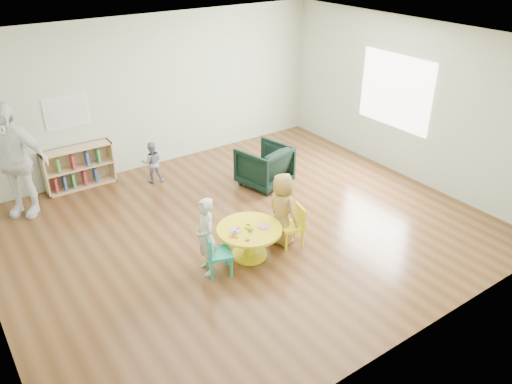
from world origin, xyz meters
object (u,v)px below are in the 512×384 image
at_px(kid_chair_right, 294,224).
at_px(armchair, 264,166).
at_px(activity_table, 249,237).
at_px(toddler, 152,162).
at_px(child_left, 206,237).
at_px(adult_caretaker, 14,161).
at_px(child_right, 282,209).
at_px(kid_chair_left, 215,253).
at_px(bookshelf, 78,167).

xyz_separation_m(kid_chair_right, armchair, (0.75, 1.79, 0.04)).
relative_size(activity_table, toddler, 1.17).
height_order(child_left, adult_caretaker, adult_caretaker).
relative_size(child_left, child_right, 1.00).
distance_m(activity_table, kid_chair_left, 0.60).
relative_size(kid_chair_left, bookshelf, 0.51).
bearing_deg(activity_table, child_right, 2.40).
xyz_separation_m(kid_chair_right, child_left, (-1.36, 0.14, 0.22)).
height_order(activity_table, armchair, armchair).
bearing_deg(activity_table, kid_chair_right, -9.15).
relative_size(kid_chair_left, adult_caretaker, 0.33).
height_order(kid_chair_right, child_right, child_right).
relative_size(armchair, toddler, 1.05).
height_order(toddler, adult_caretaker, adult_caretaker).
bearing_deg(kid_chair_left, armchair, 147.82).
bearing_deg(toddler, activity_table, 111.81).
relative_size(kid_chair_left, kid_chair_right, 1.01).
xyz_separation_m(kid_chair_right, bookshelf, (-1.98, 3.61, 0.04)).
height_order(child_left, toddler, child_left).
distance_m(activity_table, adult_caretaker, 3.89).
height_order(kid_chair_right, toddler, toddler).
bearing_deg(activity_table, child_left, 177.29).
bearing_deg(child_right, adult_caretaker, 41.38).
bearing_deg(child_right, bookshelf, 25.95).
height_order(activity_table, bookshelf, bookshelf).
relative_size(kid_chair_right, adult_caretaker, 0.33).
bearing_deg(adult_caretaker, kid_chair_right, -7.87).
xyz_separation_m(activity_table, kid_chair_right, (0.70, -0.11, 0.01)).
relative_size(activity_table, kid_chair_left, 1.47).
bearing_deg(child_left, armchair, 139.82).
bearing_deg(armchair, child_right, 48.98).
height_order(kid_chair_right, bookshelf, bookshelf).
relative_size(activity_table, child_left, 0.83).
xyz_separation_m(bookshelf, child_right, (1.87, -3.48, 0.18)).
xyz_separation_m(bookshelf, adult_caretaker, (-1.03, -0.44, 0.57)).
relative_size(child_right, adult_caretaker, 0.59).
bearing_deg(activity_table, kid_chair_left, -172.03).
distance_m(activity_table, kid_chair_right, 0.71).
distance_m(bookshelf, child_right, 3.95).
height_order(bookshelf, toddler, toddler).
distance_m(kid_chair_left, kid_chair_right, 1.30).
relative_size(child_right, toddler, 1.43).
distance_m(kid_chair_right, armchair, 1.94).
xyz_separation_m(armchair, toddler, (-1.59, 1.24, 0.02)).
distance_m(armchair, toddler, 2.01).
height_order(armchair, child_left, child_left).
bearing_deg(toddler, kid_chair_right, 124.60).
distance_m(bookshelf, child_left, 3.53).
xyz_separation_m(activity_table, toddler, (-0.13, 2.91, 0.07)).
bearing_deg(kid_chair_right, armchair, -8.74).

